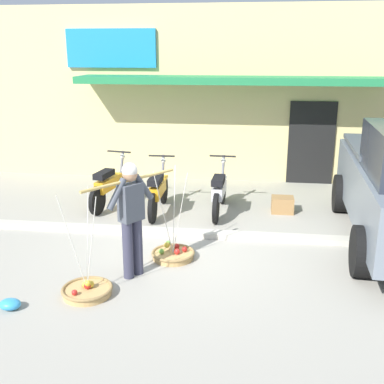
# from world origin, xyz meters

# --- Properties ---
(ground_plane) EXTENTS (90.00, 90.00, 0.00)m
(ground_plane) POSITION_xyz_m (0.00, 0.00, 0.00)
(ground_plane) COLOR #9E998C
(sidewalk_curb) EXTENTS (20.00, 0.24, 0.10)m
(sidewalk_curb) POSITION_xyz_m (0.00, 0.70, 0.05)
(sidewalk_curb) COLOR #BAB4A5
(sidewalk_curb) RESTS_ON ground
(fruit_vendor) EXTENTS (0.99, 1.33, 1.70)m
(fruit_vendor) POSITION_xyz_m (-0.54, -0.91, 0.98)
(fruit_vendor) COLOR #38384C
(fruit_vendor) RESTS_ON ground
(fruit_basket_left_side) EXTENTS (0.69, 0.69, 1.45)m
(fruit_basket_left_side) POSITION_xyz_m (-1.02, -1.56, 0.08)
(fruit_basket_left_side) COLOR tan
(fruit_basket_left_side) RESTS_ON ground
(fruit_basket_right_side) EXTENTS (0.69, 0.69, 1.45)m
(fruit_basket_right_side) POSITION_xyz_m (-0.06, -0.25, 0.08)
(fruit_basket_right_side) COLOR tan
(fruit_basket_right_side) RESTS_ON ground
(motorcycle_nearest_shop) EXTENTS (0.55, 1.81, 1.09)m
(motorcycle_nearest_shop) POSITION_xyz_m (-1.80, 2.17, 0.45)
(motorcycle_nearest_shop) COLOR black
(motorcycle_nearest_shop) RESTS_ON ground
(motorcycle_second_in_row) EXTENTS (0.54, 1.82, 1.09)m
(motorcycle_second_in_row) POSITION_xyz_m (-0.72, 1.87, 0.45)
(motorcycle_second_in_row) COLOR black
(motorcycle_second_in_row) RESTS_ON ground
(motorcycle_third_in_row) EXTENTS (0.54, 1.82, 1.09)m
(motorcycle_third_in_row) POSITION_xyz_m (0.51, 2.01, 0.45)
(motorcycle_third_in_row) COLOR black
(motorcycle_third_in_row) RESTS_ON ground
(storefront_building) EXTENTS (13.00, 6.00, 4.20)m
(storefront_building) POSITION_xyz_m (0.58, 7.02, 2.10)
(storefront_building) COLOR #DBC684
(storefront_building) RESTS_ON ground
(plastic_litter_bag) EXTENTS (0.28, 0.22, 0.14)m
(plastic_litter_bag) POSITION_xyz_m (-1.87, -2.03, 0.07)
(plastic_litter_bag) COLOR #3393D1
(plastic_litter_bag) RESTS_ON ground
(wooden_crate) EXTENTS (0.44, 0.36, 0.32)m
(wooden_crate) POSITION_xyz_m (1.77, 2.21, 0.16)
(wooden_crate) COLOR olive
(wooden_crate) RESTS_ON ground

